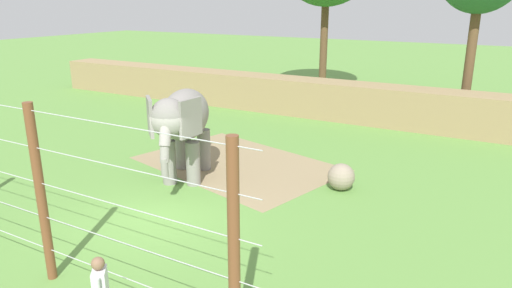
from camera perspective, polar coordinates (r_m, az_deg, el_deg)
ground_plane at (r=13.33m, az=-11.77°, el=-8.52°), size 120.00×120.00×0.00m
dirt_patch at (r=17.00m, az=-2.24°, el=-2.43°), size 7.85×6.26×0.01m
embankment_wall at (r=23.87m, az=9.09°, el=5.35°), size 36.00×1.80×1.81m
elephant at (r=15.17m, az=-8.86°, el=2.79°), size 2.49×3.82×3.00m
enrichment_ball at (r=14.84m, az=10.30°, el=-3.95°), size 0.84×0.84×0.84m
cable_fence at (r=10.49m, az=-24.77°, el=-5.55°), size 10.30×0.19×3.82m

